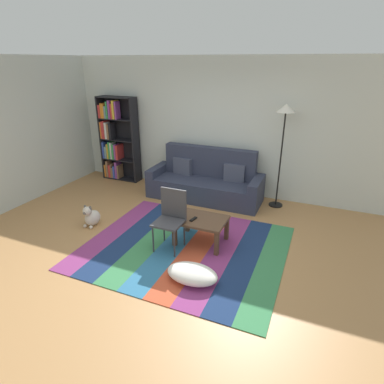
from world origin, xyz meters
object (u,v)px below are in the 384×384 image
(standing_lamp, at_px, (285,122))
(tv_remote, at_px, (193,219))
(folding_chair, at_px, (171,214))
(coffee_table, at_px, (201,223))
(dog, at_px, (92,217))
(pouf, at_px, (192,274))
(couch, at_px, (206,182))
(bookshelf, at_px, (115,140))

(standing_lamp, height_order, tv_remote, standing_lamp)
(folding_chair, bearing_deg, coffee_table, 95.57)
(dog, bearing_deg, standing_lamp, 36.53)
(pouf, bearing_deg, coffee_table, 104.53)
(folding_chair, bearing_deg, standing_lamp, 119.60)
(folding_chair, bearing_deg, pouf, 12.84)
(couch, distance_m, tv_remote, 1.80)
(pouf, xyz_separation_m, dog, (-2.14, 0.71, 0.05))
(dog, bearing_deg, folding_chair, -2.50)
(couch, xyz_separation_m, tv_remote, (0.46, -1.74, 0.08))
(tv_remote, bearing_deg, pouf, -57.61)
(dog, xyz_separation_m, tv_remote, (1.81, 0.13, 0.26))
(couch, distance_m, dog, 2.31)
(couch, distance_m, bookshelf, 2.41)
(pouf, bearing_deg, tv_remote, 111.81)
(dog, xyz_separation_m, standing_lamp, (2.74, 2.03, 1.44))
(couch, relative_size, tv_remote, 15.07)
(coffee_table, relative_size, tv_remote, 4.94)
(standing_lamp, height_order, folding_chair, standing_lamp)
(coffee_table, xyz_separation_m, pouf, (0.24, -0.91, -0.23))
(bookshelf, distance_m, pouf, 4.30)
(coffee_table, bearing_deg, pouf, -75.47)
(couch, height_order, standing_lamp, standing_lamp)
(couch, bearing_deg, pouf, -72.94)
(bookshelf, relative_size, dog, 4.73)
(pouf, bearing_deg, standing_lamp, 77.63)
(bookshelf, xyz_separation_m, tv_remote, (2.77, -2.02, -0.50))
(folding_chair, bearing_deg, dog, -123.06)
(coffee_table, xyz_separation_m, folding_chair, (-0.37, -0.27, 0.20))
(couch, height_order, dog, couch)
(couch, xyz_separation_m, folding_chair, (0.19, -1.94, 0.20))
(coffee_table, distance_m, folding_chair, 0.50)
(dog, bearing_deg, couch, 54.15)
(couch, bearing_deg, folding_chair, -84.49)
(couch, xyz_separation_m, dog, (-1.35, -1.87, -0.18))
(tv_remote, distance_m, folding_chair, 0.35)
(pouf, relative_size, standing_lamp, 0.35)
(standing_lamp, bearing_deg, tv_remote, -116.17)
(couch, bearing_deg, standing_lamp, 6.62)
(couch, relative_size, dog, 5.69)
(tv_remote, relative_size, folding_chair, 0.17)
(standing_lamp, relative_size, tv_remote, 12.76)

